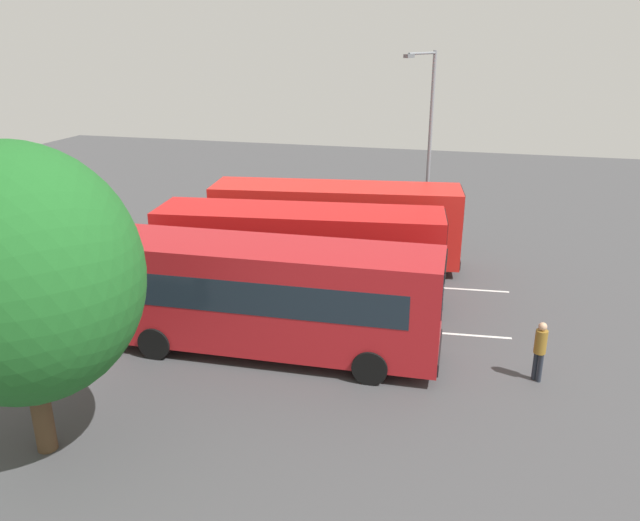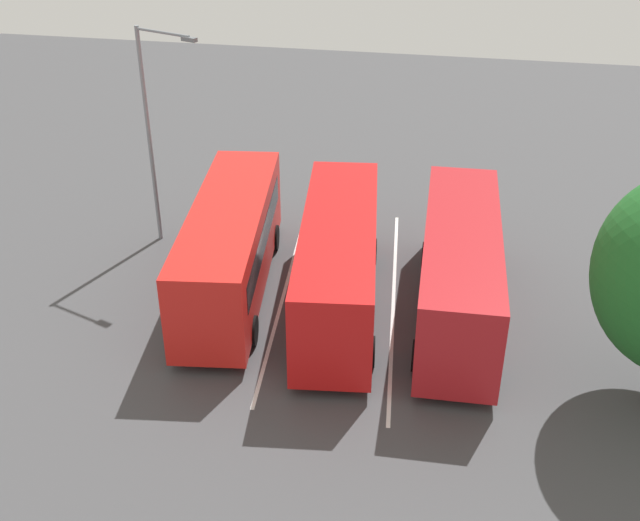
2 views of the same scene
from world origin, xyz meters
name	(u,v)px [view 1 (image 1 of 2)]	position (x,y,z in m)	size (l,w,h in m)	color
ground_plane	(322,300)	(0.00, 0.00, 0.00)	(65.43, 65.43, 0.00)	#424244
bus_far_left	(270,295)	(-0.47, -4.05, 1.81)	(9.89, 2.79, 3.30)	#AD191E
bus_center_left	(300,251)	(-0.74, -0.11, 1.81)	(10.03, 3.58, 3.30)	red
bus_center_right	(336,222)	(-0.38, 3.73, 1.81)	(10.04, 3.68, 3.30)	red
pedestrian	(540,347)	(7.01, -3.76, 1.02)	(0.45, 0.45, 1.72)	#232833
street_lamp	(428,137)	(2.72, 7.45, 4.78)	(1.07, 2.56, 8.31)	gray
depot_tree	(18,275)	(-3.86, -9.75, 4.21)	(5.22, 4.70, 6.97)	#4C3823
lane_stripe_outer_left	(307,323)	(0.00, -1.93, 0.00)	(12.95, 0.12, 0.01)	silver
lane_stripe_inner_left	(335,281)	(0.00, 1.93, 0.00)	(12.95, 0.12, 0.01)	silver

